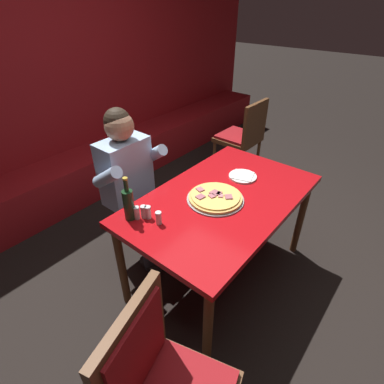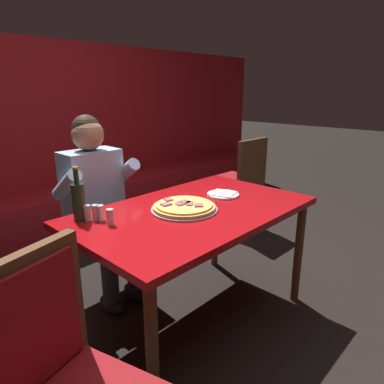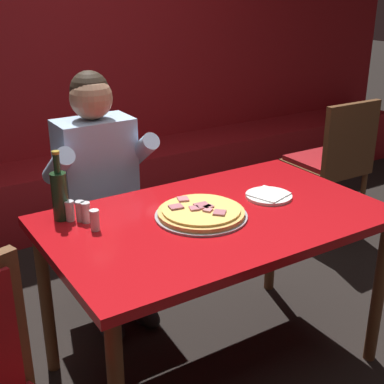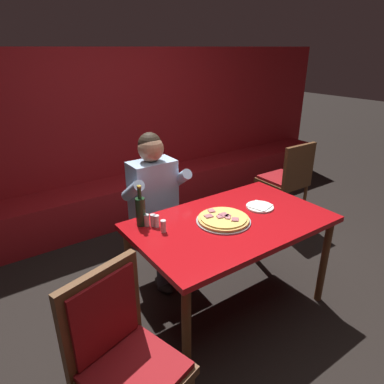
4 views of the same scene
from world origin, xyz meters
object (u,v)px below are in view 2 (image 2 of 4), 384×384
Objects in this scene: shaker_parmesan at (96,213)px; dining_chair_far_left at (241,176)px; shaker_oregano at (87,214)px; shaker_black_pepper at (100,214)px; main_dining_table at (194,221)px; shaker_red_pepper_flakes at (110,218)px; pizza at (184,207)px; plate_white_paper at (223,194)px; beer_bottle at (78,201)px; diner_seated_blue_shirt at (100,201)px.

dining_chair_far_left is (1.92, 0.42, -0.22)m from shaker_parmesan.
shaker_oregano is 1.00× the size of shaker_black_pepper.
shaker_red_pepper_flakes reaches higher than main_dining_table.
shaker_black_pepper is (-0.42, 0.21, 0.02)m from pizza.
pizza is at bearing -27.96° from shaker_parmesan.
main_dining_table is 6.72× the size of plate_white_paper.
diner_seated_blue_shirt is at bearing 46.94° from beer_bottle.
dining_chair_far_left is (1.95, 0.39, -0.22)m from shaker_oregano.
shaker_black_pepper is at bearing -49.19° from beer_bottle.
pizza is 0.68m from diner_seated_blue_shirt.
shaker_black_pepper reaches higher than main_dining_table.
plate_white_paper is at bearing -50.70° from diner_seated_blue_shirt.
pizza is 1.32× the size of beer_bottle.
shaker_parmesan is (-0.44, 0.23, 0.02)m from pizza.
diner_seated_blue_shirt reaches higher than shaker_black_pepper.
shaker_oregano reaches higher than main_dining_table.
shaker_red_pepper_flakes is 0.61m from diner_seated_blue_shirt.
dining_chair_far_left is at bearing 25.28° from main_dining_table.
beer_bottle is at bearing 113.07° from shaker_red_pepper_flakes.
beer_bottle is (-0.56, 0.31, 0.19)m from main_dining_table.
dining_chair_far_left is (1.98, 0.36, -0.29)m from beer_bottle.
beer_bottle reaches higher than main_dining_table.
diner_seated_blue_shirt is 1.64m from dining_chair_far_left.
pizza is 0.47m from shaker_black_pepper.
shaker_oregano is at bearing 152.63° from main_dining_table.
diner_seated_blue_shirt reaches higher than shaker_oregano.
pizza is 4.49× the size of shaker_red_pepper_flakes.
main_dining_table is at bearing -27.37° from shaker_oregano.
shaker_red_pepper_flakes is at bearing -70.28° from shaker_oregano.
diner_seated_blue_shirt is at bearing 56.40° from shaker_parmesan.
plate_white_paper is at bearing -13.66° from shaker_black_pepper.
shaker_parmesan is at bearing 152.04° from pizza.
shaker_parmesan and shaker_red_pepper_flakes have the same top height.
beer_bottle reaches higher than shaker_black_pepper.
dining_chair_far_left is at bearing -0.22° from diner_seated_blue_shirt.
plate_white_paper is 0.92m from beer_bottle.
diner_seated_blue_shirt is at bearing 107.65° from main_dining_table.
pizza is 0.37m from plate_white_paper.
shaker_oregano is 0.07× the size of diner_seated_blue_shirt.
shaker_oregano is at bearing 134.38° from shaker_black_pepper.
shaker_parmesan is 1.97m from dining_chair_far_left.
pizza reaches higher than plate_white_paper.
shaker_oregano is at bearing 143.82° from shaker_parmesan.
beer_bottle is 3.40× the size of shaker_black_pepper.
shaker_black_pepper is at bearing -60.10° from shaker_parmesan.
pizza is 0.44m from shaker_red_pepper_flakes.
main_dining_table is at bearing -154.72° from dining_chair_far_left.
shaker_parmesan reaches higher than main_dining_table.
pizza is 0.54m from shaker_oregano.
beer_bottle is at bearing 162.26° from plate_white_paper.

